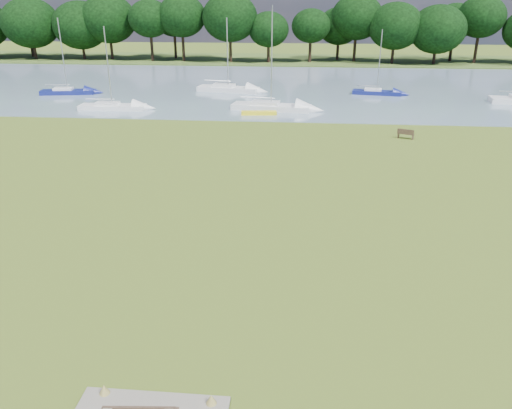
# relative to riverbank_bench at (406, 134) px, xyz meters

# --- Properties ---
(ground) EXTENTS (220.00, 220.00, 0.00)m
(ground) POSITION_rel_riverbank_bench_xyz_m (-12.28, -17.06, -0.41)
(ground) COLOR olive
(river) EXTENTS (220.00, 40.00, 0.10)m
(river) POSITION_rel_riverbank_bench_xyz_m (-12.28, 24.94, -0.41)
(river) COLOR slate
(river) RESTS_ON ground
(far_bank) EXTENTS (220.00, 20.00, 0.40)m
(far_bank) POSITION_rel_riverbank_bench_xyz_m (-12.28, 54.94, -0.41)
(far_bank) COLOR #4C6626
(far_bank) RESTS_ON ground
(riverbank_bench) EXTENTS (1.38, 0.90, 0.82)m
(riverbank_bench) POSITION_rel_riverbank_bench_xyz_m (0.00, 0.00, 0.00)
(riverbank_bench) COLOR brown
(riverbank_bench) RESTS_ON ground
(kayak) EXTENTS (3.51, 1.22, 0.34)m
(kayak) POSITION_rel_riverbank_bench_xyz_m (-12.58, 7.78, -0.19)
(kayak) COLOR yellow
(kayak) RESTS_ON river
(tree_line) EXTENTS (124.68, 9.22, 11.16)m
(tree_line) POSITION_rel_riverbank_bench_xyz_m (-21.69, 50.94, 6.22)
(tree_line) COLOR black
(tree_line) RESTS_ON far_bank
(sailboat_0) EXTENTS (5.77, 2.48, 7.29)m
(sailboat_0) POSITION_rel_riverbank_bench_xyz_m (0.25, 20.07, 0.05)
(sailboat_0) COLOR navy
(sailboat_0) RESTS_ON river
(sailboat_1) EXTENTS (8.22, 3.40, 9.93)m
(sailboat_1) POSITION_rel_riverbank_bench_xyz_m (-11.64, 10.24, 0.13)
(sailboat_1) COLOR white
(sailboat_1) RESTS_ON river
(sailboat_3) EXTENTS (6.35, 2.77, 8.50)m
(sailboat_3) POSITION_rel_riverbank_bench_xyz_m (-36.16, 17.00, 0.10)
(sailboat_3) COLOR navy
(sailboat_3) RESTS_ON river
(sailboat_4) EXTENTS (7.73, 3.46, 8.46)m
(sailboat_4) POSITION_rel_riverbank_bench_xyz_m (-17.52, 20.56, 0.14)
(sailboat_4) COLOR white
(sailboat_4) RESTS_ON river
(sailboat_6) EXTENTS (6.72, 2.15, 8.02)m
(sailboat_6) POSITION_rel_riverbank_bench_xyz_m (-27.77, 8.94, 0.07)
(sailboat_6) COLOR white
(sailboat_6) RESTS_ON river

